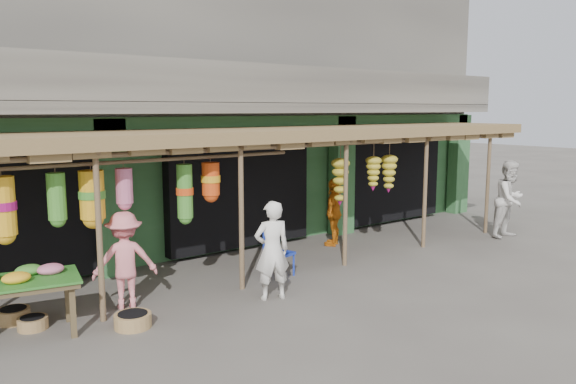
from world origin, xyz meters
TOP-DOWN VIEW (x-y plane):
  - ground at (0.00, 0.00)m, footprint 80.00×80.00m
  - building at (-0.00, 4.87)m, footprint 16.40×6.80m
  - awning at (-0.15, 0.80)m, footprint 14.00×2.70m
  - flower_table at (-5.12, -0.09)m, footprint 1.77×1.24m
  - blue_chair at (-0.53, 0.09)m, footprint 0.54×0.55m
  - basket_left at (-4.92, 0.11)m, footprint 0.49×0.49m
  - basket_mid at (-3.75, -0.72)m, footprint 0.70×0.70m
  - basket_right at (-5.09, 0.56)m, footprint 0.52×0.52m
  - person_front at (-1.39, -0.95)m, footprint 0.70×0.56m
  - person_right at (6.00, -0.84)m, footprint 0.94×0.73m
  - person_vendor at (1.99, 1.22)m, footprint 0.98×0.84m
  - person_shopper at (-3.50, 0.13)m, footprint 1.14×0.85m

SIDE VIEW (x-z plane):
  - ground at x=0.00m, z-range 0.00..0.00m
  - basket_left at x=-4.92m, z-range 0.00..0.18m
  - basket_mid at x=-3.75m, z-range 0.00..0.21m
  - basket_right at x=-5.09m, z-range 0.00..0.21m
  - blue_chair at x=-0.53m, z-range 0.05..0.99m
  - person_shopper at x=-3.50m, z-range 0.00..1.57m
  - flower_table at x=-5.12m, z-range 0.30..1.27m
  - person_vendor at x=1.99m, z-range 0.00..1.58m
  - person_front at x=-1.39m, z-range 0.00..1.68m
  - person_right at x=6.00m, z-range 0.00..1.92m
  - awning at x=-0.15m, z-range 1.18..3.97m
  - building at x=0.00m, z-range -0.13..6.87m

